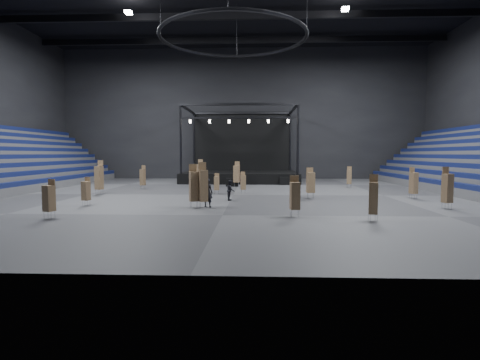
{
  "coord_description": "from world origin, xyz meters",
  "views": [
    {
      "loc": [
        1.83,
        -31.33,
        3.45
      ],
      "look_at": [
        0.65,
        -2.0,
        1.4
      ],
      "focal_mm": 28.0,
      "sensor_mm": 36.0,
      "label": 1
    }
  ],
  "objects_px": {
    "chair_stack_0": "(414,182)",
    "chair_stack_4": "(99,177)",
    "flight_case_mid": "(232,182)",
    "chair_stack_11": "(86,190)",
    "flight_case_right": "(285,181)",
    "man_center": "(208,193)",
    "chair_stack_14": "(373,197)",
    "crew_member": "(231,190)",
    "chair_stack_12": "(237,173)",
    "chair_stack_10": "(143,177)",
    "flight_case_left": "(196,182)",
    "chair_stack_16": "(447,188)",
    "stage": "(241,170)",
    "chair_stack_5": "(203,185)",
    "chair_stack_3": "(243,182)",
    "chair_stack_1": "(349,177)",
    "chair_stack_8": "(217,183)",
    "chair_stack_13": "(295,195)",
    "chair_stack_9": "(49,198)",
    "chair_stack_15": "(194,186)",
    "chair_stack_6": "(311,182)",
    "chair_stack_2": "(200,173)"
  },
  "relations": [
    {
      "from": "chair_stack_0",
      "to": "chair_stack_4",
      "type": "relative_size",
      "value": 0.83
    },
    {
      "from": "flight_case_mid",
      "to": "chair_stack_11",
      "type": "height_order",
      "value": "chair_stack_11"
    },
    {
      "from": "flight_case_right",
      "to": "man_center",
      "type": "xyz_separation_m",
      "value": [
        -6.45,
        -17.78,
        0.5
      ]
    },
    {
      "from": "chair_stack_0",
      "to": "chair_stack_14",
      "type": "height_order",
      "value": "chair_stack_0"
    },
    {
      "from": "chair_stack_11",
      "to": "crew_member",
      "type": "xyz_separation_m",
      "value": [
        9.47,
        3.21,
        -0.26
      ]
    },
    {
      "from": "chair_stack_12",
      "to": "chair_stack_14",
      "type": "height_order",
      "value": "chair_stack_12"
    },
    {
      "from": "flight_case_right",
      "to": "chair_stack_4",
      "type": "bearing_deg",
      "value": -146.86
    },
    {
      "from": "chair_stack_4",
      "to": "chair_stack_10",
      "type": "xyz_separation_m",
      "value": [
        2.08,
        5.4,
        -0.3
      ]
    },
    {
      "from": "flight_case_left",
      "to": "chair_stack_16",
      "type": "relative_size",
      "value": 0.46
    },
    {
      "from": "chair_stack_4",
      "to": "chair_stack_16",
      "type": "bearing_deg",
      "value": 0.04
    },
    {
      "from": "flight_case_left",
      "to": "chair_stack_0",
      "type": "relative_size",
      "value": 0.5
    },
    {
      "from": "stage",
      "to": "man_center",
      "type": "bearing_deg",
      "value": -93.03
    },
    {
      "from": "flight_case_mid",
      "to": "chair_stack_5",
      "type": "height_order",
      "value": "chair_stack_5"
    },
    {
      "from": "man_center",
      "to": "chair_stack_5",
      "type": "bearing_deg",
      "value": 81.86
    },
    {
      "from": "chair_stack_3",
      "to": "chair_stack_1",
      "type": "bearing_deg",
      "value": 15.65
    },
    {
      "from": "chair_stack_8",
      "to": "chair_stack_13",
      "type": "bearing_deg",
      "value": -62.02
    },
    {
      "from": "chair_stack_5",
      "to": "chair_stack_14",
      "type": "bearing_deg",
      "value": -47.51
    },
    {
      "from": "crew_member",
      "to": "flight_case_left",
      "type": "bearing_deg",
      "value": 22.23
    },
    {
      "from": "stage",
      "to": "chair_stack_9",
      "type": "height_order",
      "value": "stage"
    },
    {
      "from": "stage",
      "to": "flight_case_mid",
      "type": "distance_m",
      "value": 8.05
    },
    {
      "from": "chair_stack_1",
      "to": "chair_stack_11",
      "type": "height_order",
      "value": "chair_stack_1"
    },
    {
      "from": "chair_stack_13",
      "to": "crew_member",
      "type": "bearing_deg",
      "value": 112.31
    },
    {
      "from": "stage",
      "to": "chair_stack_16",
      "type": "relative_size",
      "value": 5.27
    },
    {
      "from": "chair_stack_12",
      "to": "flight_case_right",
      "type": "bearing_deg",
      "value": 42.13
    },
    {
      "from": "stage",
      "to": "chair_stack_8",
      "type": "distance_m",
      "value": 15.63
    },
    {
      "from": "flight_case_right",
      "to": "chair_stack_11",
      "type": "xyz_separation_m",
      "value": [
        -14.65,
        -17.44,
        0.58
      ]
    },
    {
      "from": "chair_stack_8",
      "to": "chair_stack_15",
      "type": "bearing_deg",
      "value": -91.65
    },
    {
      "from": "chair_stack_9",
      "to": "chair_stack_15",
      "type": "relative_size",
      "value": 0.76
    },
    {
      "from": "chair_stack_15",
      "to": "man_center",
      "type": "relative_size",
      "value": 1.48
    },
    {
      "from": "flight_case_mid",
      "to": "chair_stack_10",
      "type": "height_order",
      "value": "chair_stack_10"
    },
    {
      "from": "chair_stack_8",
      "to": "flight_case_mid",
      "type": "bearing_deg",
      "value": 85.85
    },
    {
      "from": "chair_stack_3",
      "to": "crew_member",
      "type": "xyz_separation_m",
      "value": [
        -0.77,
        -4.9,
        -0.24
      ]
    },
    {
      "from": "flight_case_mid",
      "to": "chair_stack_6",
      "type": "height_order",
      "value": "chair_stack_6"
    },
    {
      "from": "chair_stack_0",
      "to": "chair_stack_8",
      "type": "relative_size",
      "value": 1.37
    },
    {
      "from": "flight_case_left",
      "to": "chair_stack_13",
      "type": "relative_size",
      "value": 0.53
    },
    {
      "from": "chair_stack_8",
      "to": "chair_stack_14",
      "type": "xyz_separation_m",
      "value": [
        9.39,
        -12.67,
        0.28
      ]
    },
    {
      "from": "chair_stack_10",
      "to": "chair_stack_13",
      "type": "relative_size",
      "value": 1.03
    },
    {
      "from": "chair_stack_1",
      "to": "chair_stack_13",
      "type": "xyz_separation_m",
      "value": [
        -7.4,
        -17.92,
        0.05
      ]
    },
    {
      "from": "man_center",
      "to": "stage",
      "type": "bearing_deg",
      "value": -75.11
    },
    {
      "from": "chair_stack_13",
      "to": "chair_stack_16",
      "type": "height_order",
      "value": "chair_stack_16"
    },
    {
      "from": "chair_stack_13",
      "to": "chair_stack_10",
      "type": "bearing_deg",
      "value": 122.85
    },
    {
      "from": "chair_stack_10",
      "to": "chair_stack_1",
      "type": "bearing_deg",
      "value": 22.74
    },
    {
      "from": "stage",
      "to": "chair_stack_10",
      "type": "xyz_separation_m",
      "value": [
        -9.26,
        -11.16,
        -0.26
      ]
    },
    {
      "from": "flight_case_right",
      "to": "chair_stack_16",
      "type": "distance_m",
      "value": 20.06
    },
    {
      "from": "flight_case_mid",
      "to": "chair_stack_13",
      "type": "relative_size",
      "value": 0.57
    },
    {
      "from": "stage",
      "to": "chair_stack_6",
      "type": "xyz_separation_m",
      "value": [
        6.13,
        -18.56,
        -0.17
      ]
    },
    {
      "from": "chair_stack_12",
      "to": "chair_stack_4",
      "type": "bearing_deg",
      "value": -126.11
    },
    {
      "from": "chair_stack_1",
      "to": "chair_stack_14",
      "type": "bearing_deg",
      "value": -85.2
    },
    {
      "from": "crew_member",
      "to": "chair_stack_1",
      "type": "bearing_deg",
      "value": -44.61
    },
    {
      "from": "chair_stack_2",
      "to": "chair_stack_4",
      "type": "height_order",
      "value": "chair_stack_4"
    }
  ]
}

